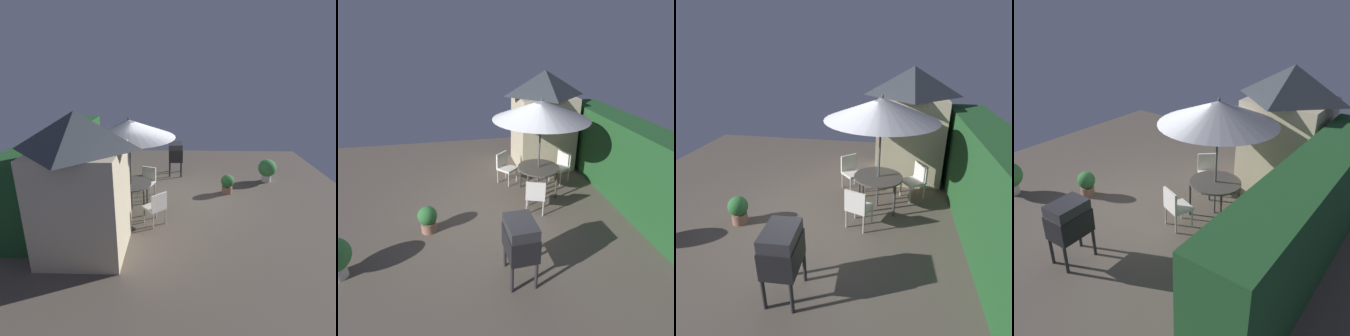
% 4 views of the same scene
% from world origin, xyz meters
% --- Properties ---
extents(ground_plane, '(11.00, 11.00, 0.00)m').
position_xyz_m(ground_plane, '(0.00, 0.00, 0.00)').
color(ground_plane, brown).
extents(hedge_backdrop, '(5.97, 0.90, 2.06)m').
position_xyz_m(hedge_backdrop, '(0.00, 3.50, 1.03)').
color(hedge_backdrop, '#1E4C23').
rests_on(hedge_backdrop, ground).
extents(garden_shed, '(1.80, 1.85, 3.07)m').
position_xyz_m(garden_shed, '(-2.59, 2.05, 1.56)').
color(garden_shed, '#C6B793').
rests_on(garden_shed, ground).
extents(patio_table, '(1.12, 1.12, 0.78)m').
position_xyz_m(patio_table, '(-0.64, 1.33, 0.71)').
color(patio_table, '#47423D').
rests_on(patio_table, ground).
extents(patio_umbrella, '(2.45, 2.45, 2.62)m').
position_xyz_m(patio_umbrella, '(-0.64, 1.33, 2.33)').
color(patio_umbrella, '#4C4C51').
rests_on(patio_umbrella, ground).
extents(bbq_grill, '(0.72, 0.53, 1.20)m').
position_xyz_m(bbq_grill, '(2.24, 0.11, 0.85)').
color(bbq_grill, black).
rests_on(bbq_grill, ground).
extents(chair_near_shed, '(0.60, 0.59, 0.90)m').
position_xyz_m(chair_near_shed, '(0.31, 0.97, 0.52)').
color(chair_near_shed, silver).
rests_on(chair_near_shed, ground).
extents(chair_far_side, '(0.64, 0.64, 0.90)m').
position_xyz_m(chair_far_side, '(-1.23, 2.23, 0.52)').
color(chair_far_side, silver).
rests_on(chair_far_side, ground).
extents(chair_toward_hedge, '(0.65, 0.65, 0.90)m').
position_xyz_m(chair_toward_hedge, '(-1.49, 0.57, 0.52)').
color(chair_toward_hedge, silver).
rests_on(chair_toward_hedge, ground).
extents(potted_plant_by_shed, '(0.42, 0.42, 0.62)m').
position_xyz_m(potted_plant_by_shed, '(0.56, -1.56, 0.34)').
color(potted_plant_by_shed, '#936651').
rests_on(potted_plant_by_shed, ground).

